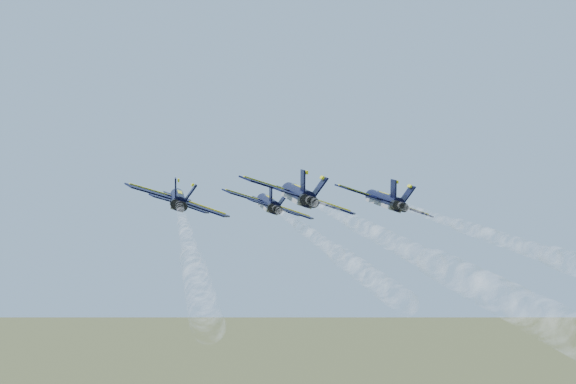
% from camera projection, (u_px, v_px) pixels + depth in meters
% --- Properties ---
extents(jet_lead, '(11.72, 16.61, 4.99)m').
position_uv_depth(jet_lead, '(268.00, 204.00, 117.60)').
color(jet_lead, black).
extents(jet_left, '(11.72, 16.61, 4.99)m').
position_uv_depth(jet_left, '(178.00, 200.00, 104.55)').
color(jet_left, black).
extents(jet_right, '(11.72, 16.61, 4.99)m').
position_uv_depth(jet_right, '(384.00, 200.00, 107.26)').
color(jet_right, black).
extents(jet_slot, '(11.72, 16.61, 4.99)m').
position_uv_depth(jet_slot, '(297.00, 195.00, 92.30)').
color(jet_slot, black).
extents(smoke_trail_lead, '(24.90, 56.11, 2.03)m').
position_uv_depth(smoke_trail_lead, '(342.00, 184.00, 73.95)').
color(smoke_trail_lead, white).
extents(smoke_trail_left, '(24.90, 56.11, 2.03)m').
position_uv_depth(smoke_trail_left, '(203.00, 173.00, 60.91)').
color(smoke_trail_left, white).
extents(smoke_trail_right, '(24.90, 56.11, 2.03)m').
position_uv_depth(smoke_trail_right, '(549.00, 176.00, 63.62)').
color(smoke_trail_right, white).
extents(smoke_trail_slot, '(24.90, 56.11, 2.03)m').
position_uv_depth(smoke_trail_slot, '(436.00, 157.00, 48.66)').
color(smoke_trail_slot, white).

